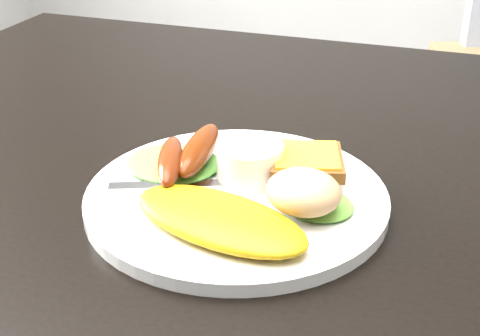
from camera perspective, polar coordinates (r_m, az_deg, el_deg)
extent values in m
cube|color=black|center=(0.74, 5.71, 0.41)|extent=(1.20, 0.80, 0.04)
cylinder|color=white|center=(0.62, -0.30, -2.55)|extent=(0.28, 0.28, 0.01)
ellipsoid|color=green|center=(0.66, -5.74, 0.44)|extent=(0.10, 0.09, 0.01)
ellipsoid|color=#5A871F|center=(0.59, 6.57, -3.08)|extent=(0.08, 0.08, 0.01)
ellipsoid|color=yellow|center=(0.55, -1.78, -4.39)|extent=(0.18, 0.12, 0.02)
ellipsoid|color=maroon|center=(0.63, -5.96, 0.62)|extent=(0.06, 0.10, 0.02)
ellipsoid|color=maroon|center=(0.65, -3.49, 1.61)|extent=(0.04, 0.11, 0.03)
cylinder|color=white|center=(0.63, 0.85, 0.46)|extent=(0.07, 0.07, 0.04)
cube|color=olive|center=(0.66, 4.23, 0.61)|extent=(0.07, 0.07, 0.01)
cube|color=brown|center=(0.63, 5.69, 0.55)|extent=(0.08, 0.08, 0.01)
ellipsoid|color=beige|center=(0.57, 5.45, -2.04)|extent=(0.08, 0.08, 0.04)
cube|color=#ADAFB7|center=(0.62, -3.69, -1.45)|extent=(0.16, 0.07, 0.00)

